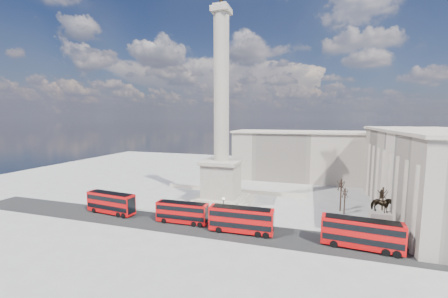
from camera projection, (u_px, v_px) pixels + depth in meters
name	position (u px, v px, depth m)	size (l,w,h in m)	color
ground	(215.00, 210.00, 62.79)	(180.00, 180.00, 0.00)	#A09E98
asphalt_road	(222.00, 230.00, 51.82)	(120.00, 9.00, 0.01)	#272727
nelsons_column	(221.00, 152.00, 66.09)	(14.00, 14.00, 49.85)	#AEA491
balustrade_wall	(233.00, 190.00, 77.90)	(40.00, 0.60, 1.10)	#BEB09D
building_east	(431.00, 174.00, 57.91)	(19.00, 46.00, 18.60)	beige
building_northeast	(308.00, 155.00, 93.88)	(51.00, 17.00, 16.60)	beige
red_bus_a	(111.00, 203.00, 60.27)	(11.81, 3.87, 4.70)	red
red_bus_b	(182.00, 212.00, 54.78)	(10.58, 2.75, 4.26)	red
red_bus_c	(242.00, 220.00, 50.11)	(11.83, 3.05, 4.77)	red
red_bus_d	(362.00, 233.00, 43.95)	(12.29, 3.93, 4.90)	red
victorian_lamp	(223.00, 210.00, 52.15)	(0.52, 0.52, 6.04)	black
equestrian_statue	(380.00, 221.00, 48.11)	(4.17, 3.12, 8.63)	#BEB09D
bare_tree_near	(383.00, 194.00, 52.18)	(1.90, 1.90, 8.32)	#332319
bare_tree_mid	(345.00, 193.00, 59.64)	(1.63, 1.63, 6.17)	#332319
bare_tree_far	(341.00, 184.00, 61.53)	(1.91, 1.91, 7.82)	#332319
pedestrian_walking	(327.00, 229.00, 50.11)	(0.63, 0.41, 1.72)	#252329
pedestrian_standing	(337.00, 232.00, 48.98)	(0.75, 0.59, 1.55)	#252329
pedestrian_crossing	(233.00, 212.00, 59.55)	(0.91, 0.38, 1.56)	#252329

